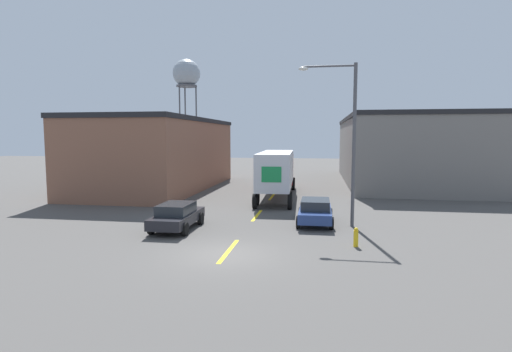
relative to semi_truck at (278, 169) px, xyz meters
name	(u,v)px	position (x,y,z in m)	size (l,w,h in m)	color
ground_plane	(226,255)	(-0.46, -17.16, -2.35)	(160.00, 160.00, 0.00)	#4C4947
road_centerline	(257,215)	(-0.46, -8.33, -2.35)	(0.20, 20.26, 0.01)	yellow
warehouse_left	(160,154)	(-12.16, 4.03, 1.11)	(9.81, 21.13, 6.90)	brown
warehouse_right	(404,150)	(12.90, 13.19, 1.30)	(13.15, 26.11, 7.30)	slate
semi_truck	(278,169)	(0.00, 0.00, 0.00)	(3.29, 13.63, 3.89)	#B21919
parked_car_right_near	(315,211)	(3.30, -10.24, -1.58)	(2.07, 4.44, 1.46)	navy
parked_car_left_near	(177,216)	(-4.23, -12.91, -1.58)	(2.07, 4.44, 1.46)	black
water_tower	(187,75)	(-22.25, 42.24, 14.80)	(5.32, 5.32, 20.11)	#47474C
street_lamp	(347,133)	(5.04, -10.62, 2.97)	(3.25, 0.32, 9.17)	#4C4C51
fire_hydrant	(356,237)	(5.23, -14.98, -1.90)	(0.22, 0.22, 0.91)	gold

